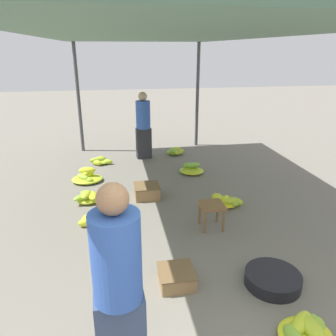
{
  "coord_description": "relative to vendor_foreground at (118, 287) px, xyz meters",
  "views": [
    {
      "loc": [
        -0.72,
        -1.24,
        2.43
      ],
      "look_at": [
        0.0,
        2.88,
        0.91
      ],
      "focal_mm": 35.0,
      "sensor_mm": 36.0,
      "label": 1
    }
  ],
  "objects": [
    {
      "name": "basin_black",
      "position": [
        1.65,
        0.78,
        -0.78
      ],
      "size": [
        0.61,
        0.61,
        0.14
      ],
      "color": "black",
      "rests_on": "ground"
    },
    {
      "name": "crate_near",
      "position": [
        0.62,
        0.97,
        -0.76
      ],
      "size": [
        0.38,
        0.38,
        0.18
      ],
      "color": "olive",
      "rests_on": "ground"
    },
    {
      "name": "stool",
      "position": [
        1.35,
        2.08,
        -0.55
      ],
      "size": [
        0.34,
        0.34,
        0.37
      ],
      "color": "brown",
      "rests_on": "ground"
    },
    {
      "name": "banana_pile_right_3",
      "position": [
        1.51,
        5.57,
        -0.78
      ],
      "size": [
        0.47,
        0.48,
        0.17
      ],
      "color": "#C2D229",
      "rests_on": "ground"
    },
    {
      "name": "crate_mid",
      "position": [
        0.55,
        3.26,
        -0.74
      ],
      "size": [
        0.43,
        0.43,
        0.22
      ],
      "color": "olive",
      "rests_on": "ground"
    },
    {
      "name": "canopy_post_back_right",
      "position": [
        2.21,
        6.29,
        0.44
      ],
      "size": [
        0.08,
        0.08,
        2.59
      ],
      "primitive_type": "cylinder",
      "color": "#4C4C51",
      "rests_on": "ground"
    },
    {
      "name": "canopy_tarp",
      "position": [
        0.74,
        2.96,
        1.75
      ],
      "size": [
        3.34,
        7.06,
        0.04
      ],
      "primitive_type": "cube",
      "color": "#567A60",
      "rests_on": "canopy_post_front_left"
    },
    {
      "name": "banana_pile_left_0",
      "position": [
        -0.42,
        3.22,
        -0.76
      ],
      "size": [
        0.55,
        0.37,
        0.2
      ],
      "color": "#8DBD33",
      "rests_on": "ground"
    },
    {
      "name": "banana_pile_right_0",
      "position": [
        1.61,
        0.08,
        -0.78
      ],
      "size": [
        0.51,
        0.43,
        0.19
      ],
      "color": "#8DBD33",
      "rests_on": "ground"
    },
    {
      "name": "canopy_post_back_left",
      "position": [
        -0.73,
        6.29,
        0.44
      ],
      "size": [
        0.08,
        0.08,
        2.59
      ],
      "primitive_type": "cylinder",
      "color": "#4C4C51",
      "rests_on": "ground"
    },
    {
      "name": "banana_pile_right_2",
      "position": [
        1.81,
        2.71,
        -0.78
      ],
      "size": [
        0.53,
        0.42,
        0.18
      ],
      "color": "#89BB34",
      "rests_on": "ground"
    },
    {
      "name": "banana_pile_left_3",
      "position": [
        -0.28,
        5.17,
        -0.79
      ],
      "size": [
        0.51,
        0.38,
        0.16
      ],
      "color": "#B9CE2B",
      "rests_on": "ground"
    },
    {
      "name": "vendor_foreground",
      "position": [
        0.0,
        0.0,
        0.0
      ],
      "size": [
        0.37,
        0.36,
        1.64
      ],
      "color": "#384766",
      "rests_on": "ground"
    },
    {
      "name": "banana_pile_right_1",
      "position": [
        1.59,
        4.29,
        -0.77
      ],
      "size": [
        0.51,
        0.5,
        0.23
      ],
      "color": "#7AB536",
      "rests_on": "ground"
    },
    {
      "name": "shopper_walking_mid",
      "position": [
        0.73,
        5.44,
        -0.06
      ],
      "size": [
        0.36,
        0.36,
        1.53
      ],
      "color": "#2D2D33",
      "rests_on": "ground"
    },
    {
      "name": "banana_pile_left_1",
      "position": [
        -0.23,
        2.56,
        -0.79
      ],
      "size": [
        0.57,
        0.5,
        0.15
      ],
      "color": "yellow",
      "rests_on": "ground"
    },
    {
      "name": "banana_pile_left_2",
      "position": [
        -0.51,
        4.16,
        -0.77
      ],
      "size": [
        0.59,
        0.51,
        0.27
      ],
      "color": "yellow",
      "rests_on": "ground"
    }
  ]
}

